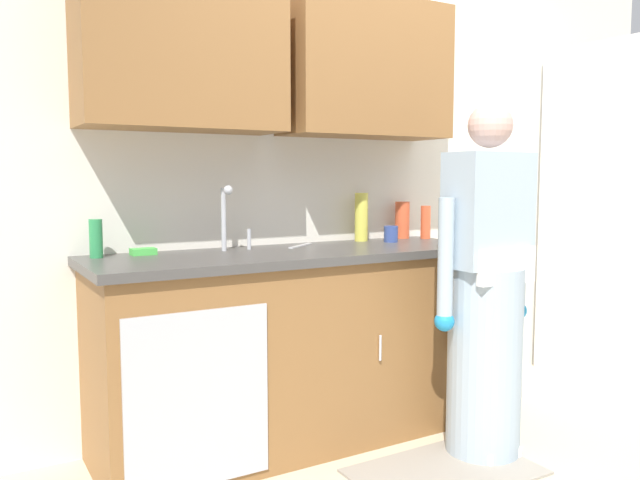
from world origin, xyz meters
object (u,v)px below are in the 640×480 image
Objects in this scene: bottle_water_short at (402,220)px; knife_on_counter at (301,246)px; person_at_sink at (486,308)px; sponge at (143,252)px; sink at (244,257)px; bottle_cleaner_spray at (361,217)px; bottle_soap at (426,222)px; cup_by_sink at (391,234)px; bottle_dish_liquid at (96,239)px.

bottle_water_short is 0.72m from knife_on_counter.
person_at_sink reaches higher than knife_on_counter.
sink is at bearing -23.81° from sponge.
sink is at bearing -168.34° from bottle_water_short.
bottle_soap is (0.40, -0.07, -0.04)m from bottle_cleaner_spray.
bottle_soap is 1.71× the size of sponge.
person_at_sink is 18.60× the size of cup_by_sink.
bottle_dish_liquid reaches higher than knife_on_counter.
person_at_sink is 9.63× the size of bottle_dish_liquid.
sink reaches higher than knife_on_counter.
bottle_water_short reaches higher than cup_by_sink.
bottle_water_short is 1.70m from bottle_dish_liquid.
bottle_cleaner_spray is 3.03× the size of cup_by_sink.
person_at_sink is 0.73m from cup_by_sink.
bottle_water_short reaches higher than knife_on_counter.
person_at_sink is at bearing -85.65° from cup_by_sink.
person_at_sink is 6.13× the size of bottle_cleaner_spray.
bottle_soap is (0.24, 0.72, 0.34)m from person_at_sink.
cup_by_sink is 0.79× the size of sponge.
bottle_water_short is at bearing 3.47° from bottle_cleaner_spray.
sponge is at bearing -178.85° from bottle_cleaner_spray.
sink is 2.66× the size of bottle_soap.
cup_by_sink is at bearing 94.35° from person_at_sink.
sponge is (-1.36, 0.76, 0.26)m from person_at_sink.
sink reaches higher than bottle_cleaner_spray.
sink is 1.20m from bottle_soap.
bottle_cleaner_spray is (-0.16, 0.79, 0.38)m from person_at_sink.
bottle_dish_liquid is 1.80m from bottle_soap.
sink is at bearing -174.83° from cup_by_sink.
sink is 2.38× the size of bottle_water_short.
bottle_dish_liquid is 0.90× the size of bottle_soap.
knife_on_counter is (-0.41, -0.06, -0.13)m from bottle_cleaner_spray.
bottle_dish_liquid is at bearing -178.81° from bottle_cleaner_spray.
sponge reaches higher than knife_on_counter.
person_at_sink is 1.77m from bottle_dish_liquid.
person_at_sink reaches higher than bottle_soap.
knife_on_counter is at bearing -173.57° from bottle_water_short.
bottle_dish_liquid is at bearing 154.13° from person_at_sink.
bottle_soap is at bearing 6.65° from sink.
bottle_cleaner_spray is at bearing 131.15° from cup_by_sink.
sink is 0.40m from knife_on_counter.
bottle_water_short is 0.87× the size of knife_on_counter.
sink is at bearing -165.37° from bottle_cleaner_spray.
bottle_cleaner_spray reaches higher than bottle_soap.
cup_by_sink reaches higher than sponge.
cup_by_sink is (-0.19, -0.14, -0.06)m from bottle_water_short.
knife_on_counter is at bearing 179.59° from bottle_soap.
bottle_soap reaches higher than cup_by_sink.
person_at_sink is (0.95, -0.58, -0.23)m from sink.
sponge is at bearing 175.61° from cup_by_sink.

